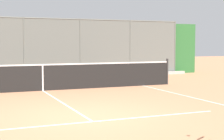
{
  "coord_description": "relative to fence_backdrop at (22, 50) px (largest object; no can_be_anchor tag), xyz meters",
  "views": [
    {
      "loc": [
        2.48,
        7.67,
        1.7
      ],
      "look_at": [
        -0.77,
        -0.21,
        1.05
      ],
      "focal_mm": 56.39,
      "sensor_mm": 36.0,
      "label": 1
    }
  ],
  "objects": [
    {
      "name": "fence_backdrop",
      "position": [
        0.0,
        0.0,
        0.0
      ],
      "size": [
        19.54,
        1.37,
        2.93
      ],
      "color": "slate",
      "rests_on": "ground"
    },
    {
      "name": "tennis_net",
      "position": [
        0.0,
        4.94,
        -0.89
      ],
      "size": [
        10.4,
        0.09,
        1.07
      ],
      "color": "#2D2D2D",
      "rests_on": "ground"
    },
    {
      "name": "ground_plane",
      "position": [
        0.0,
        9.78,
        -1.39
      ],
      "size": [
        60.0,
        60.0,
        0.0
      ],
      "primitive_type": "plane",
      "color": "#B27551"
    },
    {
      "name": "court_line_markings",
      "position": [
        0.0,
        10.63,
        -1.38
      ],
      "size": [
        8.1,
        9.84,
        0.01
      ],
      "color": "white",
      "rests_on": "ground"
    }
  ]
}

